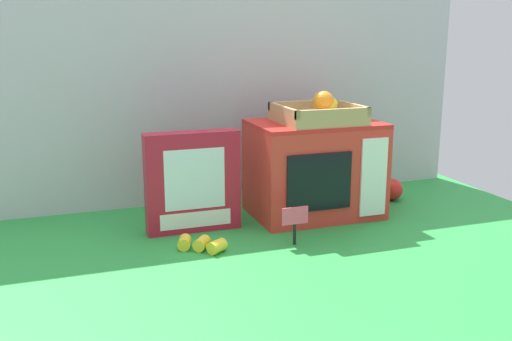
{
  "coord_description": "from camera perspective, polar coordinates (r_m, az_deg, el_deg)",
  "views": [
    {
      "loc": [
        -0.52,
        -1.47,
        0.54
      ],
      "look_at": [
        0.01,
        0.04,
        0.15
      ],
      "focal_mm": 41.14,
      "sensor_mm": 36.0,
      "label": 1
    }
  ],
  "objects": [
    {
      "name": "loose_toy_apple",
      "position": [
        1.93,
        13.07,
        -1.81
      ],
      "size": [
        0.07,
        0.07,
        0.07
      ],
      "primitive_type": "sphere",
      "color": "red",
      "rests_on": "ground"
    },
    {
      "name": "ground_plane",
      "position": [
        1.65,
        0.12,
        -5.4
      ],
      "size": [
        1.7,
        1.7,
        0.0
      ],
      "primitive_type": "plane",
      "color": "green",
      "rests_on": "ground"
    },
    {
      "name": "food_groups_crate",
      "position": [
        1.69,
        6.16,
        5.5
      ],
      "size": [
        0.22,
        0.21,
        0.09
      ],
      "color": "tan",
      "rests_on": "toy_microwave"
    },
    {
      "name": "cookie_set_box",
      "position": [
        1.59,
        -6.17,
        -1.12
      ],
      "size": [
        0.26,
        0.06,
        0.27
      ],
      "color": "#B2192D",
      "rests_on": "ground"
    },
    {
      "name": "toy_microwave",
      "position": [
        1.73,
        5.7,
        0.19
      ],
      "size": [
        0.36,
        0.26,
        0.28
      ],
      "color": "red",
      "rests_on": "ground"
    },
    {
      "name": "display_back_panel",
      "position": [
        1.86,
        -3.02,
        8.28
      ],
      "size": [
        1.61,
        0.03,
        0.73
      ],
      "primitive_type": "cube",
      "color": "#B7BABF",
      "rests_on": "ground"
    },
    {
      "name": "price_sign",
      "position": [
        1.49,
        3.81,
        -4.8
      ],
      "size": [
        0.07,
        0.01,
        0.1
      ],
      "color": "black",
      "rests_on": "ground"
    },
    {
      "name": "loose_toy_banana",
      "position": [
        1.47,
        -5.36,
        -7.14
      ],
      "size": [
        0.12,
        0.11,
        0.03
      ],
      "color": "yellow",
      "rests_on": "ground"
    }
  ]
}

